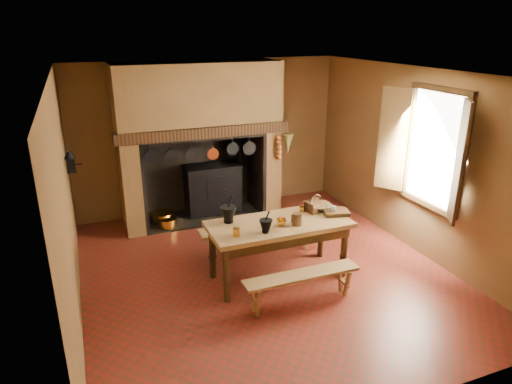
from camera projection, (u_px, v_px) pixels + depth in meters
floor at (265, 272)px, 6.60m from camera, size 5.50×5.50×0.00m
ceiling at (266, 73)px, 5.64m from camera, size 5.50×5.50×0.00m
back_wall at (209, 137)px, 8.53m from camera, size 5.00×0.02×2.80m
wall_left at (66, 206)px, 5.26m from camera, size 0.02×5.50×2.80m
wall_right at (416, 161)px, 6.98m from camera, size 0.02×5.50×2.80m
wall_front at (394, 281)px, 3.72m from camera, size 5.00×0.02×2.80m
chimney_breast at (198, 120)px, 7.90m from camera, size 2.95×0.96×2.80m
iron_range at (213, 188)px, 8.56m from camera, size 1.12×0.55×1.60m
hearth_pans at (163, 220)px, 8.15m from camera, size 0.51×0.62×0.20m
hanging_pans at (205, 153)px, 7.60m from camera, size 1.92×0.29×0.27m
onion_string at (279, 147)px, 8.05m from camera, size 0.12×0.10×0.46m
herb_bunch at (288, 144)px, 8.10m from camera, size 0.20×0.20×0.35m
window at (429, 150)px, 6.48m from camera, size 0.39×1.75×1.76m
wall_coffee_mill at (70, 161)px, 6.60m from camera, size 0.23×0.16×0.31m
work_table at (279, 231)px, 6.25m from camera, size 1.94×0.86×0.84m
bench_front at (302, 281)px, 5.75m from camera, size 1.53×0.27×0.43m
bench_back at (260, 232)px, 6.96m from camera, size 1.87×0.33×0.53m
mortar_large at (228, 214)px, 6.16m from camera, size 0.22×0.22×0.38m
mortar_small at (266, 225)px, 5.87m from camera, size 0.17×0.17×0.30m
coffee_grinder at (297, 218)px, 6.16m from camera, size 0.15×0.12×0.17m
brass_mug_a at (236, 232)px, 5.78m from camera, size 0.10×0.10×0.10m
brass_mug_b at (302, 209)px, 6.51m from camera, size 0.09×0.09×0.09m
mixing_bowl at (319, 207)px, 6.62m from camera, size 0.37×0.37×0.08m
stoneware_crock at (297, 219)px, 6.09m from camera, size 0.15×0.15×0.17m
glass_jar at (333, 210)px, 6.43m from camera, size 0.08×0.08×0.13m
wicker_basket at (315, 206)px, 6.55m from camera, size 0.31×0.26×0.26m
wooden_tray at (336, 212)px, 6.46m from camera, size 0.40×0.34×0.06m
brass_cup at (281, 222)px, 6.09m from camera, size 0.16×0.16×0.10m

